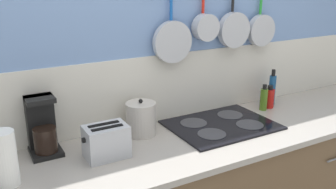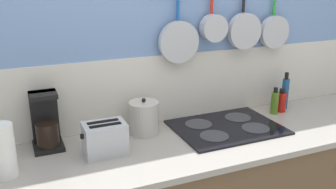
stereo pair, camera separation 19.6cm
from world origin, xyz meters
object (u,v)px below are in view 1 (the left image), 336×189
at_px(coffee_maker, 43,130).
at_px(bottle_hot_sauce, 269,98).
at_px(bottle_olive_oil, 264,99).
at_px(paper_towel_roll, 4,159).
at_px(bottle_cooking_wine, 272,89).
at_px(toaster, 106,141).
at_px(kettle, 141,119).

xyz_separation_m(coffee_maker, bottle_hot_sauce, (1.52, -0.06, -0.06)).
xyz_separation_m(bottle_olive_oil, bottle_hot_sauce, (0.07, 0.02, -0.01)).
distance_m(paper_towel_roll, bottle_hot_sauce, 1.75).
height_order(coffee_maker, bottle_cooking_wine, coffee_maker).
distance_m(bottle_hot_sauce, bottle_cooking_wine, 0.09).
xyz_separation_m(paper_towel_roll, bottle_hot_sauce, (1.74, 0.19, -0.06)).
relative_size(toaster, bottle_hot_sauce, 1.45).
height_order(paper_towel_roll, coffee_maker, coffee_maker).
relative_size(paper_towel_roll, bottle_cooking_wine, 1.01).
distance_m(toaster, bottle_hot_sauce, 1.26).
height_order(paper_towel_roll, bottle_hot_sauce, paper_towel_roll).
relative_size(coffee_maker, bottle_olive_oil, 1.69).
bearing_deg(bottle_cooking_wine, bottle_olive_oil, -153.90).
bearing_deg(toaster, coffee_maker, 141.98).
relative_size(bottle_olive_oil, bottle_cooking_wine, 0.72).
bearing_deg(bottle_cooking_wine, paper_towel_roll, -172.57).
xyz_separation_m(toaster, bottle_olive_oil, (1.19, 0.13, -0.01)).
bearing_deg(coffee_maker, bottle_olive_oil, -3.03).
distance_m(bottle_olive_oil, bottle_cooking_wine, 0.16).
relative_size(kettle, bottle_hot_sauce, 1.36).
relative_size(toaster, kettle, 1.07).
distance_m(paper_towel_roll, kettle, 0.79).
xyz_separation_m(paper_towel_roll, coffee_maker, (0.21, 0.24, -0.00)).
xyz_separation_m(kettle, bottle_cooking_wine, (1.05, 0.03, 0.02)).
distance_m(coffee_maker, bottle_olive_oil, 1.45).
height_order(bottle_hot_sauce, bottle_cooking_wine, bottle_cooking_wine).
bearing_deg(coffee_maker, toaster, -38.02).
height_order(paper_towel_roll, bottle_olive_oil, paper_towel_roll).
distance_m(coffee_maker, kettle, 0.55).
xyz_separation_m(kettle, bottle_hot_sauce, (0.98, -0.02, -0.03)).
bearing_deg(bottle_cooking_wine, bottle_hot_sauce, -144.06).
height_order(kettle, bottle_hot_sauce, kettle).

